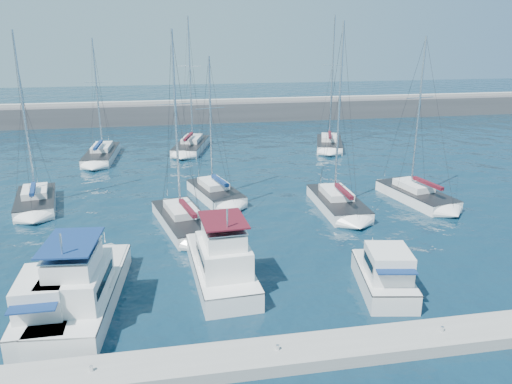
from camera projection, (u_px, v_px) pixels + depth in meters
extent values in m
plane|color=black|center=(240.00, 257.00, 32.74)|extent=(220.00, 220.00, 0.00)
cube|color=#424244|center=(192.00, 115.00, 81.05)|extent=(160.00, 6.00, 4.00)
cube|color=gray|center=(191.00, 101.00, 80.37)|extent=(160.00, 1.20, 0.50)
cube|color=gray|center=(277.00, 355.00, 22.36)|extent=(40.00, 2.20, 0.60)
cylinder|color=silver|center=(91.00, 368.00, 20.86)|extent=(0.16, 0.16, 0.25)
cylinder|color=silver|center=(278.00, 347.00, 22.23)|extent=(0.16, 0.16, 0.25)
cylinder|color=silver|center=(442.00, 329.00, 23.61)|extent=(0.16, 0.16, 0.25)
cube|color=silver|center=(51.00, 311.00, 25.76)|extent=(2.69, 7.42, 1.60)
cube|color=#262628|center=(49.00, 298.00, 25.52)|extent=(2.75, 7.43, 0.08)
cube|color=silver|center=(43.00, 292.00, 24.42)|extent=(2.27, 3.45, 1.60)
cube|color=black|center=(43.00, 290.00, 24.39)|extent=(2.31, 2.76, 0.45)
cube|color=navy|center=(36.00, 300.00, 23.06)|extent=(2.13, 2.27, 0.07)
cube|color=silver|center=(86.00, 297.00, 27.06)|extent=(4.27, 10.34, 1.60)
cube|color=#262628|center=(84.00, 285.00, 26.83)|extent=(4.34, 10.35, 0.08)
cube|color=silver|center=(77.00, 281.00, 25.40)|extent=(3.25, 4.92, 1.60)
cube|color=black|center=(77.00, 280.00, 25.38)|extent=(3.22, 3.99, 0.45)
cube|color=silver|center=(73.00, 261.00, 24.82)|extent=(2.56, 3.47, 0.90)
cube|color=navy|center=(71.00, 243.00, 24.51)|extent=(2.88, 3.96, 0.08)
cube|color=white|center=(221.00, 272.00, 29.82)|extent=(3.63, 8.92, 1.60)
cube|color=#262628|center=(221.00, 261.00, 29.59)|extent=(3.70, 8.92, 0.08)
cube|color=white|center=(223.00, 255.00, 28.34)|extent=(2.89, 4.20, 1.60)
cube|color=black|center=(223.00, 254.00, 28.32)|extent=(2.89, 3.40, 0.45)
cube|color=white|center=(224.00, 236.00, 27.77)|extent=(2.29, 2.96, 0.90)
cube|color=#470E18|center=(223.00, 220.00, 27.46)|extent=(2.58, 3.38, 0.08)
cube|color=silver|center=(383.00, 283.00, 28.54)|extent=(3.56, 6.07, 1.60)
cube|color=#262628|center=(384.00, 271.00, 28.30)|extent=(3.62, 6.08, 0.08)
cube|color=silver|center=(388.00, 263.00, 27.38)|extent=(2.64, 2.99, 1.60)
cube|color=black|center=(389.00, 262.00, 27.35)|extent=(2.59, 2.48, 0.45)
cube|color=navy|center=(394.00, 267.00, 26.29)|extent=(2.35, 2.08, 0.07)
cube|color=white|center=(36.00, 204.00, 41.87)|extent=(4.21, 7.78, 1.30)
cube|color=#262628|center=(35.00, 197.00, 41.67)|extent=(4.27, 7.79, 0.06)
cube|color=white|center=(35.00, 191.00, 41.98)|extent=(2.47, 3.51, 0.55)
cylinder|color=silver|center=(24.00, 113.00, 40.19)|extent=(0.18, 0.18, 12.79)
cylinder|color=silver|center=(33.00, 191.00, 40.42)|extent=(0.75, 3.65, 0.12)
cube|color=navy|center=(33.00, 189.00, 40.28)|extent=(0.91, 3.33, 0.28)
cube|color=silver|center=(184.00, 223.00, 37.67)|extent=(4.78, 8.80, 1.30)
cube|color=#262628|center=(183.00, 215.00, 37.48)|extent=(4.84, 8.82, 0.06)
cube|color=silver|center=(181.00, 209.00, 37.83)|extent=(2.71, 3.99, 0.55)
cylinder|color=silver|center=(176.00, 122.00, 36.05)|extent=(0.18, 0.18, 12.84)
cylinder|color=silver|center=(187.00, 210.00, 36.11)|extent=(1.04, 4.09, 0.12)
cube|color=#470E18|center=(188.00, 208.00, 35.98)|extent=(1.18, 3.74, 0.28)
cube|color=white|center=(216.00, 195.00, 44.07)|extent=(4.71, 7.67, 1.30)
cube|color=#262628|center=(215.00, 188.00, 43.87)|extent=(4.77, 7.69, 0.06)
cube|color=white|center=(213.00, 183.00, 44.15)|extent=(2.66, 3.52, 0.55)
cylinder|color=silver|center=(211.00, 121.00, 42.66)|extent=(0.18, 0.18, 10.69)
cylinder|color=silver|center=(220.00, 182.00, 42.68)|extent=(1.08, 3.48, 0.12)
cube|color=navy|center=(220.00, 181.00, 42.55)|extent=(1.20, 3.20, 0.28)
cube|color=white|center=(337.00, 205.00, 41.53)|extent=(3.21, 8.19, 1.30)
cube|color=#262628|center=(338.00, 198.00, 41.33)|extent=(3.27, 8.19, 0.06)
cube|color=white|center=(336.00, 192.00, 41.71)|extent=(2.06, 3.59, 0.55)
cylinder|color=silver|center=(339.00, 109.00, 39.85)|extent=(0.18, 0.18, 13.43)
cylinder|color=silver|center=(343.00, 193.00, 39.91)|extent=(0.17, 4.07, 0.12)
cube|color=#470E18|center=(344.00, 191.00, 39.77)|extent=(0.40, 3.67, 0.28)
cube|color=white|center=(416.00, 197.00, 43.46)|extent=(4.45, 8.27, 1.30)
cube|color=#262628|center=(417.00, 190.00, 43.27)|extent=(4.51, 8.28, 0.06)
cube|color=white|center=(414.00, 185.00, 43.60)|extent=(2.57, 3.74, 0.55)
cylinder|color=silver|center=(419.00, 112.00, 41.89)|extent=(0.18, 0.18, 12.30)
cylinder|color=silver|center=(427.00, 185.00, 41.96)|extent=(0.87, 3.87, 0.12)
cube|color=#470E18|center=(428.00, 183.00, 41.82)|extent=(1.02, 3.53, 0.28)
cube|color=white|center=(102.00, 156.00, 57.62)|extent=(3.54, 9.48, 1.30)
cube|color=#262628|center=(101.00, 151.00, 57.42)|extent=(3.60, 9.48, 0.06)
cube|color=white|center=(102.00, 147.00, 57.87)|extent=(2.19, 4.19, 0.55)
cylinder|color=silver|center=(97.00, 93.00, 56.29)|extent=(0.18, 0.18, 11.92)
cylinder|color=silver|center=(98.00, 146.00, 55.83)|extent=(0.39, 4.66, 0.12)
cube|color=navy|center=(98.00, 145.00, 55.69)|extent=(0.60, 4.21, 0.28)
cube|color=silver|center=(191.00, 147.00, 61.95)|extent=(5.38, 9.65, 1.30)
cube|color=#262628|center=(191.00, 142.00, 61.75)|extent=(5.44, 9.66, 0.06)
cube|color=silver|center=(192.00, 139.00, 62.19)|extent=(2.99, 4.39, 0.55)
cylinder|color=silver|center=(190.00, 78.00, 60.24)|extent=(0.18, 0.18, 14.33)
cylinder|color=silver|center=(189.00, 138.00, 60.18)|extent=(1.31, 4.45, 0.12)
cube|color=#470E18|center=(188.00, 137.00, 60.04)|extent=(1.41, 4.07, 0.28)
cube|color=white|center=(329.00, 146.00, 62.83)|extent=(5.21, 8.42, 1.30)
cube|color=#262628|center=(329.00, 141.00, 62.63)|extent=(5.27, 8.44, 0.06)
cube|color=white|center=(329.00, 137.00, 63.00)|extent=(2.89, 3.87, 0.55)
cylinder|color=silver|center=(332.00, 77.00, 60.97)|extent=(0.18, 0.18, 14.48)
cylinder|color=silver|center=(330.00, 136.00, 61.25)|extent=(1.29, 3.80, 0.12)
cube|color=#470E18|center=(330.00, 135.00, 61.11)|extent=(1.39, 3.49, 0.28)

